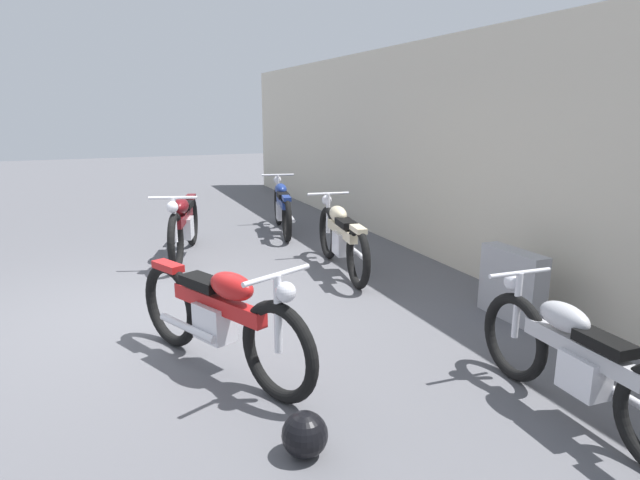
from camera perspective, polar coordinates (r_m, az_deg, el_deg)
The scene contains 9 objects.
ground_plane at distance 5.92m, azimuth -17.13°, elevation -7.48°, with size 40.00×40.00×0.00m, color #56565B.
building_wall at distance 7.12m, azimuth 16.52°, elevation 8.47°, with size 18.00×0.30×3.00m, color beige.
stone_marker at distance 5.78m, azimuth 19.57°, elevation -4.43°, with size 0.75×0.20×0.71m, color #9E9EA3.
helmet at distance 3.50m, azimuth -1.61°, elevation -19.79°, with size 0.29×0.29×0.29m, color black.
motorcycle_maroon at distance 7.94m, azimuth -14.15°, elevation 1.62°, with size 2.13×0.89×0.99m.
motorcycle_red at distance 4.42m, azimuth -10.53°, elevation -7.87°, with size 2.01×1.07×0.97m.
motorcycle_silver at distance 4.10m, azimuth 25.48°, elevation -11.46°, with size 1.97×0.55×0.88m.
motorcycle_cream at distance 7.01m, azimuth 2.27°, elevation 0.28°, with size 2.10×0.59×0.95m.
motorcycle_blue at distance 9.29m, azimuth -4.00°, elevation 3.52°, with size 2.05×0.70×0.93m.
Camera 1 is at (5.53, -0.41, 2.07)m, focal length 30.42 mm.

